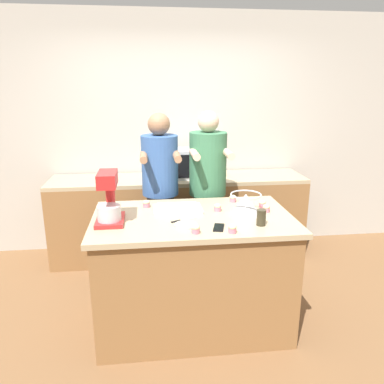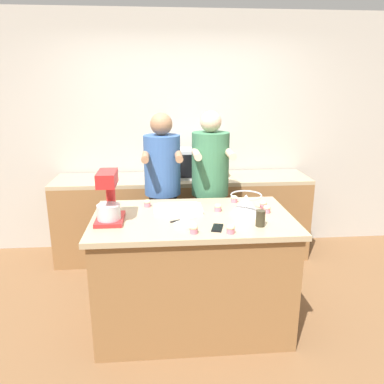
{
  "view_description": "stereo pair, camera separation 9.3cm",
  "coord_description": "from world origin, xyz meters",
  "px_view_note": "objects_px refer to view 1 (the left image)",
  "views": [
    {
      "loc": [
        -0.32,
        -2.69,
        1.91
      ],
      "look_at": [
        0.0,
        0.05,
        1.12
      ],
      "focal_mm": 35.0,
      "sensor_mm": 36.0,
      "label": 1
    },
    {
      "loc": [
        -0.23,
        -2.7,
        1.91
      ],
      "look_at": [
        0.0,
        0.05,
        1.12
      ],
      "focal_mm": 35.0,
      "sensor_mm": 36.0,
      "label": 2
    }
  ],
  "objects_px": {
    "knife": "(182,220)",
    "cupcake_3": "(146,204)",
    "cupcake_1": "(262,204)",
    "cupcake_7": "(266,208)",
    "cupcake_6": "(233,198)",
    "stand_mixer": "(109,200)",
    "cupcake_0": "(196,229)",
    "baking_tray": "(178,208)",
    "cupcake_5": "(232,229)",
    "cupcake_4": "(104,206)",
    "cell_phone": "(219,227)",
    "drinking_glass": "(261,217)",
    "mixing_bowl": "(246,203)",
    "person_left": "(161,198)",
    "person_right": "(208,196)",
    "small_plate": "(186,225)",
    "cupcake_2": "(217,207)",
    "microwave_oven": "(195,163)"
  },
  "relations": [
    {
      "from": "knife",
      "to": "cupcake_3",
      "type": "relative_size",
      "value": 3.32
    },
    {
      "from": "cupcake_1",
      "to": "cupcake_7",
      "type": "bearing_deg",
      "value": -91.76
    },
    {
      "from": "cupcake_7",
      "to": "cupcake_6",
      "type": "bearing_deg",
      "value": 124.96
    },
    {
      "from": "stand_mixer",
      "to": "cupcake_0",
      "type": "xyz_separation_m",
      "value": [
        0.6,
        -0.29,
        -0.14
      ]
    },
    {
      "from": "baking_tray",
      "to": "cupcake_5",
      "type": "distance_m",
      "value": 0.61
    },
    {
      "from": "stand_mixer",
      "to": "cupcake_4",
      "type": "relative_size",
      "value": 6.16
    },
    {
      "from": "cupcake_7",
      "to": "cell_phone",
      "type": "bearing_deg",
      "value": -145.81
    },
    {
      "from": "cell_phone",
      "to": "cupcake_4",
      "type": "distance_m",
      "value": 0.98
    },
    {
      "from": "drinking_glass",
      "to": "cupcake_4",
      "type": "xyz_separation_m",
      "value": [
        -1.15,
        0.48,
        -0.03
      ]
    },
    {
      "from": "mixing_bowl",
      "to": "drinking_glass",
      "type": "bearing_deg",
      "value": -79.17
    },
    {
      "from": "person_left",
      "to": "person_right",
      "type": "distance_m",
      "value": 0.45
    },
    {
      "from": "cupcake_1",
      "to": "cupcake_3",
      "type": "relative_size",
      "value": 1.0
    },
    {
      "from": "stand_mixer",
      "to": "mixing_bowl",
      "type": "distance_m",
      "value": 1.04
    },
    {
      "from": "small_plate",
      "to": "stand_mixer",
      "type": "bearing_deg",
      "value": 164.67
    },
    {
      "from": "cell_phone",
      "to": "cupcake_1",
      "type": "xyz_separation_m",
      "value": [
        0.44,
        0.41,
        0.03
      ]
    },
    {
      "from": "cell_phone",
      "to": "cupcake_2",
      "type": "xyz_separation_m",
      "value": [
        0.06,
        0.37,
        0.03
      ]
    },
    {
      "from": "stand_mixer",
      "to": "mixing_bowl",
      "type": "relative_size",
      "value": 1.56
    },
    {
      "from": "cupcake_0",
      "to": "baking_tray",
      "type": "bearing_deg",
      "value": 99.54
    },
    {
      "from": "cupcake_0",
      "to": "cupcake_4",
      "type": "xyz_separation_m",
      "value": [
        -0.67,
        0.58,
        0.0
      ]
    },
    {
      "from": "microwave_oven",
      "to": "cupcake_7",
      "type": "bearing_deg",
      "value": -72.71
    },
    {
      "from": "drinking_glass",
      "to": "knife",
      "type": "distance_m",
      "value": 0.58
    },
    {
      "from": "cell_phone",
      "to": "small_plate",
      "type": "relative_size",
      "value": 0.96
    },
    {
      "from": "cupcake_0",
      "to": "cupcake_2",
      "type": "height_order",
      "value": "same"
    },
    {
      "from": "cupcake_5",
      "to": "cupcake_7",
      "type": "xyz_separation_m",
      "value": [
        0.36,
        0.39,
        0.0
      ]
    },
    {
      "from": "cupcake_1",
      "to": "cupcake_6",
      "type": "height_order",
      "value": "same"
    },
    {
      "from": "cupcake_2",
      "to": "cupcake_5",
      "type": "height_order",
      "value": "same"
    },
    {
      "from": "knife",
      "to": "drinking_glass",
      "type": "bearing_deg",
      "value": -16.45
    },
    {
      "from": "cupcake_1",
      "to": "cupcake_5",
      "type": "distance_m",
      "value": 0.63
    },
    {
      "from": "person_left",
      "to": "drinking_glass",
      "type": "height_order",
      "value": "person_left"
    },
    {
      "from": "small_plate",
      "to": "cupcake_6",
      "type": "bearing_deg",
      "value": 49.01
    },
    {
      "from": "small_plate",
      "to": "cupcake_5",
      "type": "height_order",
      "value": "cupcake_5"
    },
    {
      "from": "cupcake_4",
      "to": "cupcake_7",
      "type": "relative_size",
      "value": 1.0
    },
    {
      "from": "microwave_oven",
      "to": "cupcake_2",
      "type": "bearing_deg",
      "value": -88.94
    },
    {
      "from": "knife",
      "to": "cupcake_6",
      "type": "bearing_deg",
      "value": 40.44
    },
    {
      "from": "knife",
      "to": "cupcake_5",
      "type": "height_order",
      "value": "cupcake_5"
    },
    {
      "from": "person_left",
      "to": "small_plate",
      "type": "relative_size",
      "value": 10.21
    },
    {
      "from": "cupcake_0",
      "to": "cupcake_7",
      "type": "bearing_deg",
      "value": 31.38
    },
    {
      "from": "cupcake_3",
      "to": "cell_phone",
      "type": "bearing_deg",
      "value": -46.22
    },
    {
      "from": "cupcake_3",
      "to": "cupcake_4",
      "type": "xyz_separation_m",
      "value": [
        -0.34,
        -0.03,
        0.0
      ]
    },
    {
      "from": "person_right",
      "to": "cupcake_2",
      "type": "bearing_deg",
      "value": -91.51
    },
    {
      "from": "person_right",
      "to": "drinking_glass",
      "type": "xyz_separation_m",
      "value": [
        0.24,
        -0.94,
        0.11
      ]
    },
    {
      "from": "knife",
      "to": "cupcake_1",
      "type": "height_order",
      "value": "cupcake_1"
    },
    {
      "from": "cupcake_0",
      "to": "cupcake_5",
      "type": "xyz_separation_m",
      "value": [
        0.25,
        -0.02,
        0.0
      ]
    },
    {
      "from": "stand_mixer",
      "to": "cupcake_2",
      "type": "xyz_separation_m",
      "value": [
        0.83,
        0.16,
        -0.14
      ]
    },
    {
      "from": "cell_phone",
      "to": "cupcake_3",
      "type": "bearing_deg",
      "value": 133.78
    },
    {
      "from": "drinking_glass",
      "to": "cupcake_2",
      "type": "height_order",
      "value": "drinking_glass"
    },
    {
      "from": "cupcake_1",
      "to": "cupcake_2",
      "type": "relative_size",
      "value": 1.0
    },
    {
      "from": "drinking_glass",
      "to": "person_right",
      "type": "bearing_deg",
      "value": 104.15
    },
    {
      "from": "cupcake_3",
      "to": "person_left",
      "type": "bearing_deg",
      "value": 73.14
    },
    {
      "from": "cupcake_4",
      "to": "cupcake_7",
      "type": "height_order",
      "value": "same"
    }
  ]
}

